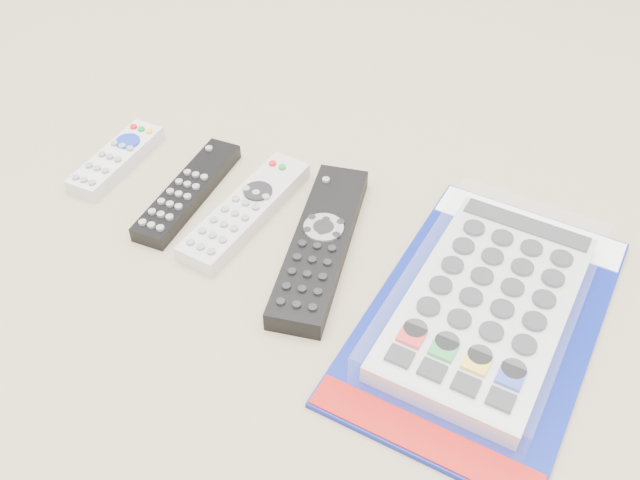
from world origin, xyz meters
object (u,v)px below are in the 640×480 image
(remote_slim_black, at_px, (188,191))
(remote_silver_dvd, at_px, (246,210))
(remote_small_grey, at_px, (116,159))
(remote_large_black, at_px, (321,244))
(jumbo_remote_packaged, at_px, (488,303))

(remote_slim_black, xyz_separation_m, remote_silver_dvd, (0.08, -0.01, 0.00))
(remote_small_grey, xyz_separation_m, remote_silver_dvd, (0.19, -0.03, 0.00))
(remote_slim_black, xyz_separation_m, remote_large_black, (0.18, -0.03, 0.00))
(remote_small_grey, relative_size, remote_slim_black, 0.78)
(remote_silver_dvd, distance_m, remote_large_black, 0.10)
(remote_slim_black, relative_size, remote_silver_dvd, 0.91)
(remote_slim_black, bearing_deg, remote_large_black, -7.00)
(remote_small_grey, distance_m, jumbo_remote_packaged, 0.49)
(remote_small_grey, distance_m, remote_silver_dvd, 0.19)
(remote_silver_dvd, xyz_separation_m, jumbo_remote_packaged, (0.29, -0.05, 0.01))
(remote_small_grey, xyz_separation_m, remote_slim_black, (0.11, -0.02, -0.00))
(remote_small_grey, relative_size, jumbo_remote_packaged, 0.39)
(jumbo_remote_packaged, bearing_deg, remote_silver_dvd, 178.30)
(remote_small_grey, bearing_deg, remote_large_black, -5.48)
(remote_slim_black, distance_m, jumbo_remote_packaged, 0.37)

